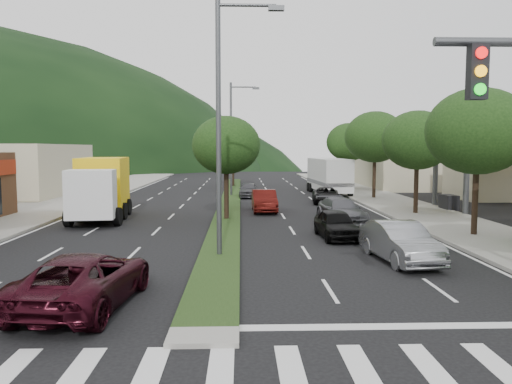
{
  "coord_description": "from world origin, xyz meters",
  "views": [
    {
      "loc": [
        0.84,
        -11.26,
        4.24
      ],
      "look_at": [
        1.62,
        13.98,
        2.03
      ],
      "focal_mm": 35.0,
      "sensor_mm": 36.0,
      "label": 1
    }
  ],
  "objects_px": {
    "car_queue_a": "(336,224)",
    "suv_maroon": "(85,279)",
    "sedan_silver": "(400,242)",
    "tree_r_b": "(478,131)",
    "tree_r_c": "(417,140)",
    "tree_r_d": "(375,137)",
    "box_truck": "(101,190)",
    "motorhome": "(329,175)",
    "streetlight_mid": "(233,133)",
    "car_queue_e": "(248,190)",
    "tree_med_near": "(226,145)",
    "car_queue_c": "(264,201)",
    "tree_med_far": "(233,141)",
    "car_queue_d": "(326,195)",
    "tree_r_e": "(349,142)",
    "car_queue_b": "(341,210)",
    "streetlight_near": "(224,113)"
  },
  "relations": [
    {
      "from": "streetlight_mid",
      "to": "car_queue_d",
      "type": "xyz_separation_m",
      "value": [
        7.26,
        -6.07,
        -4.97
      ]
    },
    {
      "from": "sedan_silver",
      "to": "tree_r_c",
      "type": "bearing_deg",
      "value": 61.46
    },
    {
      "from": "sedan_silver",
      "to": "motorhome",
      "type": "bearing_deg",
      "value": 78.69
    },
    {
      "from": "tree_med_far",
      "to": "car_queue_e",
      "type": "xyz_separation_m",
      "value": [
        1.5,
        -12.07,
        -4.35
      ]
    },
    {
      "from": "streetlight_near",
      "to": "tree_med_far",
      "type": "bearing_deg",
      "value": 90.33
    },
    {
      "from": "car_queue_e",
      "to": "tree_r_d",
      "type": "bearing_deg",
      "value": -7.71
    },
    {
      "from": "suv_maroon",
      "to": "car_queue_b",
      "type": "distance_m",
      "value": 17.95
    },
    {
      "from": "suv_maroon",
      "to": "car_queue_e",
      "type": "xyz_separation_m",
      "value": [
        4.86,
        29.93,
        -0.08
      ]
    },
    {
      "from": "car_queue_a",
      "to": "car_queue_e",
      "type": "relative_size",
      "value": 1.04
    },
    {
      "from": "car_queue_c",
      "to": "car_queue_e",
      "type": "height_order",
      "value": "car_queue_c"
    },
    {
      "from": "tree_r_b",
      "to": "tree_r_c",
      "type": "distance_m",
      "value": 8.01
    },
    {
      "from": "tree_r_c",
      "to": "tree_r_d",
      "type": "bearing_deg",
      "value": 90.0
    },
    {
      "from": "tree_med_far",
      "to": "suv_maroon",
      "type": "distance_m",
      "value": 42.35
    },
    {
      "from": "tree_med_near",
      "to": "car_queue_c",
      "type": "height_order",
      "value": "tree_med_near"
    },
    {
      "from": "streetlight_near",
      "to": "car_queue_e",
      "type": "bearing_deg",
      "value": 86.9
    },
    {
      "from": "tree_r_e",
      "to": "tree_r_d",
      "type": "bearing_deg",
      "value": -90.0
    },
    {
      "from": "tree_r_d",
      "to": "streetlight_mid",
      "type": "distance_m",
      "value": 12.18
    },
    {
      "from": "tree_r_b",
      "to": "tree_med_near",
      "type": "relative_size",
      "value": 1.15
    },
    {
      "from": "tree_r_b",
      "to": "car_queue_a",
      "type": "relative_size",
      "value": 1.74
    },
    {
      "from": "tree_r_d",
      "to": "suv_maroon",
      "type": "xyz_separation_m",
      "value": [
        -15.36,
        -28.0,
        -4.45
      ]
    },
    {
      "from": "tree_r_e",
      "to": "streetlight_mid",
      "type": "bearing_deg",
      "value": -149.31
    },
    {
      "from": "tree_r_c",
      "to": "tree_med_far",
      "type": "relative_size",
      "value": 0.93
    },
    {
      "from": "car_queue_a",
      "to": "tree_r_b",
      "type": "bearing_deg",
      "value": -2.3
    },
    {
      "from": "streetlight_near",
      "to": "car_queue_a",
      "type": "xyz_separation_m",
      "value": [
        5.15,
        3.93,
        -4.9
      ]
    },
    {
      "from": "tree_r_e",
      "to": "tree_r_c",
      "type": "bearing_deg",
      "value": -90.0
    },
    {
      "from": "motorhome",
      "to": "tree_med_near",
      "type": "bearing_deg",
      "value": -121.36
    },
    {
      "from": "suv_maroon",
      "to": "car_queue_b",
      "type": "xyz_separation_m",
      "value": [
        9.96,
        14.93,
        -0.04
      ]
    },
    {
      "from": "tree_med_near",
      "to": "sedan_silver",
      "type": "height_order",
      "value": "tree_med_near"
    },
    {
      "from": "motorhome",
      "to": "car_queue_a",
      "type": "bearing_deg",
      "value": -102.04
    },
    {
      "from": "tree_r_d",
      "to": "tree_med_far",
      "type": "relative_size",
      "value": 1.03
    },
    {
      "from": "box_truck",
      "to": "motorhome",
      "type": "height_order",
      "value": "box_truck"
    },
    {
      "from": "tree_med_near",
      "to": "tree_r_b",
      "type": "bearing_deg",
      "value": -26.57
    },
    {
      "from": "box_truck",
      "to": "car_queue_d",
      "type": "bearing_deg",
      "value": -157.52
    },
    {
      "from": "sedan_silver",
      "to": "tree_r_b",
      "type": "bearing_deg",
      "value": 37.19
    },
    {
      "from": "tree_r_e",
      "to": "car_queue_d",
      "type": "relative_size",
      "value": 1.52
    },
    {
      "from": "tree_med_near",
      "to": "streetlight_near",
      "type": "bearing_deg",
      "value": -88.82
    },
    {
      "from": "tree_r_b",
      "to": "car_queue_c",
      "type": "xyz_separation_m",
      "value": [
        -9.58,
        9.93,
        -4.3
      ]
    },
    {
      "from": "tree_r_d",
      "to": "sedan_silver",
      "type": "height_order",
      "value": "tree_r_d"
    },
    {
      "from": "car_queue_e",
      "to": "box_truck",
      "type": "height_order",
      "value": "box_truck"
    },
    {
      "from": "tree_r_d",
      "to": "tree_r_e",
      "type": "bearing_deg",
      "value": 90.0
    },
    {
      "from": "streetlight_mid",
      "to": "car_queue_b",
      "type": "distance_m",
      "value": 17.98
    },
    {
      "from": "tree_med_far",
      "to": "car_queue_b",
      "type": "bearing_deg",
      "value": -76.29
    },
    {
      "from": "tree_r_b",
      "to": "suv_maroon",
      "type": "xyz_separation_m",
      "value": [
        -15.36,
        -10.0,
        -4.3
      ]
    },
    {
      "from": "tree_med_near",
      "to": "car_queue_c",
      "type": "distance_m",
      "value": 5.91
    },
    {
      "from": "tree_r_b",
      "to": "tree_med_far",
      "type": "bearing_deg",
      "value": 110.56
    },
    {
      "from": "tree_r_c",
      "to": "motorhome",
      "type": "height_order",
      "value": "tree_r_c"
    },
    {
      "from": "car_queue_a",
      "to": "suv_maroon",
      "type": "bearing_deg",
      "value": -134.18
    },
    {
      "from": "tree_r_b",
      "to": "car_queue_d",
      "type": "relative_size",
      "value": 1.57
    },
    {
      "from": "car_queue_c",
      "to": "box_truck",
      "type": "xyz_separation_m",
      "value": [
        -9.92,
        -3.19,
        1.0
      ]
    },
    {
      "from": "streetlight_mid",
      "to": "car_queue_e",
      "type": "relative_size",
      "value": 2.61
    }
  ]
}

